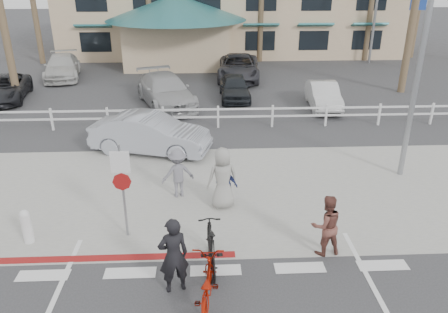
{
  "coord_description": "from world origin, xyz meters",
  "views": [
    {
      "loc": [
        -0.19,
        -7.73,
        6.6
      ],
      "look_at": [
        0.35,
        3.88,
        1.5
      ],
      "focal_mm": 35.0,
      "sensor_mm": 36.0,
      "label": 1
    }
  ],
  "objects_px": {
    "sign_post": "(123,187)",
    "bike_black": "(211,246)",
    "bike_red": "(206,285)",
    "car_white_sedan": "(150,134)"
  },
  "relations": [
    {
      "from": "sign_post",
      "to": "bike_black",
      "type": "relative_size",
      "value": 1.55
    },
    {
      "from": "bike_red",
      "to": "car_white_sedan",
      "type": "distance_m",
      "value": 8.63
    },
    {
      "from": "bike_red",
      "to": "car_white_sedan",
      "type": "bearing_deg",
      "value": -70.9
    },
    {
      "from": "sign_post",
      "to": "bike_red",
      "type": "distance_m",
      "value": 3.54
    },
    {
      "from": "sign_post",
      "to": "car_white_sedan",
      "type": "relative_size",
      "value": 0.64
    },
    {
      "from": "bike_black",
      "to": "car_white_sedan",
      "type": "height_order",
      "value": "car_white_sedan"
    },
    {
      "from": "bike_black",
      "to": "sign_post",
      "type": "bearing_deg",
      "value": -36.48
    },
    {
      "from": "sign_post",
      "to": "car_white_sedan",
      "type": "bearing_deg",
      "value": 89.63
    },
    {
      "from": "bike_red",
      "to": "car_white_sedan",
      "type": "xyz_separation_m",
      "value": [
        -2.04,
        8.38,
        0.23
      ]
    },
    {
      "from": "bike_red",
      "to": "car_white_sedan",
      "type": "height_order",
      "value": "car_white_sedan"
    }
  ]
}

